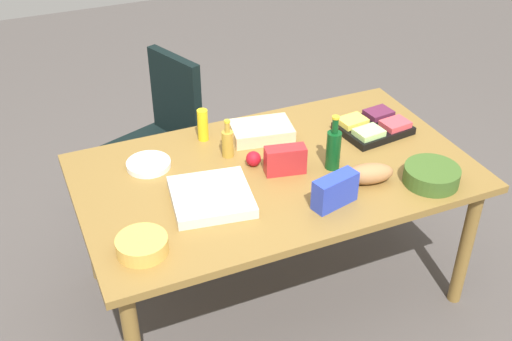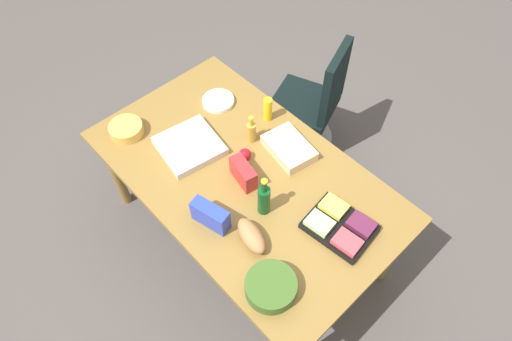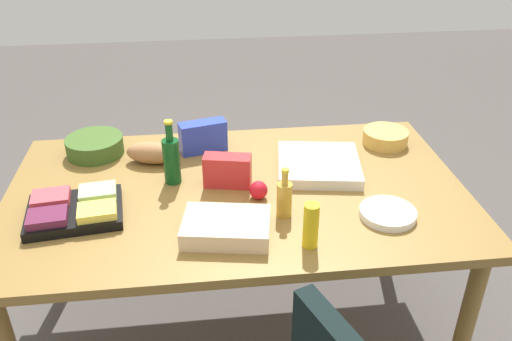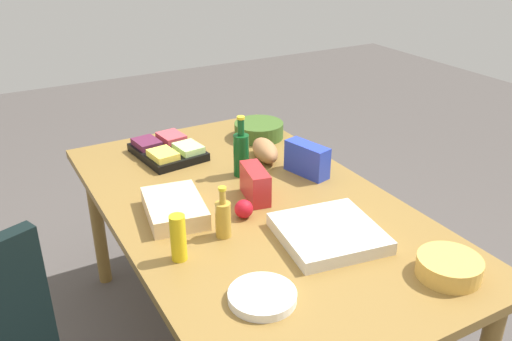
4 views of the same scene
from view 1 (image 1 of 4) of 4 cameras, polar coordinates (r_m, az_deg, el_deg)
The scene contains 16 objects.
ground_plane at distance 3.65m, azimuth 1.53°, elevation -10.38°, with size 10.00×10.00×0.00m, color #504A47.
conference_table at distance 3.19m, azimuth 1.72°, elevation -1.09°, with size 1.94×1.14×0.80m.
office_chair at distance 4.08m, azimuth -8.61°, elevation 1.41°, with size 0.62×0.62×1.01m.
chip_bowl at distance 2.68m, azimuth -10.18°, elevation -6.62°, with size 0.22×0.22×0.07m, color gold.
apple_red at distance 3.16m, azimuth -0.23°, elevation 1.07°, with size 0.08×0.08×0.08m, color red.
fruit_platter at distance 3.51m, azimuth 10.49°, elevation 3.91°, with size 0.39×0.32×0.07m.
pizza_box at distance 2.93m, azimuth -4.04°, elevation -2.37°, with size 0.36×0.36×0.05m, color silver.
salad_bowl at distance 3.15m, azimuth 15.47°, elevation -0.41°, with size 0.27×0.27×0.08m, color #3C5E23.
chip_bag_blue at distance 2.89m, azimuth 7.10°, elevation -1.82°, with size 0.22×0.08×0.15m, color #283FC0.
mustard_bottle at distance 3.36m, azimuth -4.79°, elevation 4.09°, with size 0.06×0.06×0.18m, color yellow.
bread_loaf at distance 3.08m, azimuth 10.10°, elevation -0.28°, with size 0.24×0.11×0.10m, color #A87246.
dressing_bottle at distance 3.22m, azimuth -2.55°, elevation 2.53°, with size 0.07×0.07×0.21m.
paper_plate_stack at distance 3.21m, azimuth -9.61°, elevation 0.55°, with size 0.22×0.22×0.03m, color white.
sheet_cake at distance 3.40m, azimuth 0.49°, elevation 3.56°, with size 0.32×0.22×0.07m, color beige.
wine_bottle at distance 3.13m, azimuth 6.96°, elevation 1.98°, with size 0.09×0.09×0.29m.
chip_bag_red at distance 3.10m, azimuth 2.64°, elevation 0.95°, with size 0.20×0.08×0.14m, color red.
Camera 1 is at (-1.12, -2.36, 2.55)m, focal length 44.60 mm.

